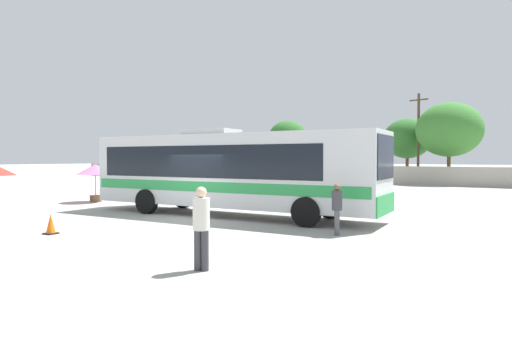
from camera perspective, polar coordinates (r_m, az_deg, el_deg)
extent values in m
plane|color=#A3A099|center=(25.60, 6.13, -3.67)|extent=(300.00, 300.00, 0.00)
cube|color=#9E998C|center=(40.95, 16.00, -0.58)|extent=(80.00, 0.30, 1.65)
cube|color=silver|center=(17.79, -3.41, 0.08)|extent=(12.58, 3.01, 2.88)
cube|color=black|center=(18.13, -5.07, 1.20)|extent=(10.34, 2.96, 1.27)
cube|color=green|center=(17.82, -3.40, -1.95)|extent=(12.33, 3.02, 0.40)
cube|color=#19212D|center=(15.33, 16.69, 1.70)|extent=(0.12, 2.29, 1.50)
cube|color=green|center=(15.41, 16.66, -4.30)|extent=(0.15, 2.50, 0.69)
cube|color=#B2B2B2|center=(18.34, -5.89, 4.99)|extent=(2.25, 1.48, 0.24)
cylinder|color=black|center=(17.27, 9.76, -4.51)|extent=(1.05, 0.34, 1.04)
cylinder|color=black|center=(15.00, 6.61, -5.43)|extent=(1.05, 0.34, 1.04)
cylinder|color=black|center=(20.88, -9.54, -3.45)|extent=(1.05, 0.34, 1.04)
cylinder|color=black|center=(19.04, -14.18, -3.97)|extent=(1.05, 0.34, 1.04)
cylinder|color=#4C4C51|center=(13.68, 10.63, -6.71)|extent=(0.14, 0.14, 0.77)
cylinder|color=#4C4C51|center=(13.54, 10.55, -6.80)|extent=(0.14, 0.14, 0.77)
cylinder|color=#38383D|center=(13.53, 10.61, -3.88)|extent=(0.38, 0.38, 0.61)
sphere|color=brown|center=(13.50, 10.62, -2.17)|extent=(0.21, 0.21, 0.21)
cylinder|color=#38383D|center=(9.35, -7.66, -10.32)|extent=(0.16, 0.16, 0.86)
cylinder|color=#38383D|center=(9.29, -6.73, -10.40)|extent=(0.16, 0.16, 0.86)
cylinder|color=silver|center=(9.19, -7.21, -5.68)|extent=(0.45, 0.45, 0.68)
sphere|color=beige|center=(9.15, -7.22, -2.85)|extent=(0.23, 0.23, 0.23)
cylinder|color=gray|center=(24.89, -20.35, -1.62)|extent=(0.05, 0.05, 1.98)
cone|color=pink|center=(24.86, -20.37, 0.15)|extent=(1.95, 1.95, 0.54)
cube|color=brown|center=(24.95, -20.33, -3.48)|extent=(0.50, 0.50, 0.36)
cube|color=red|center=(42.87, -0.11, -0.69)|extent=(4.25, 1.91, 0.60)
cube|color=black|center=(42.96, -0.35, 0.05)|extent=(2.35, 1.71, 0.49)
cylinder|color=black|center=(42.94, 1.99, -1.09)|extent=(0.65, 0.24, 0.64)
cylinder|color=black|center=(41.44, 0.73, -1.19)|extent=(0.65, 0.24, 0.64)
cylinder|color=black|center=(44.33, -0.90, -1.00)|extent=(0.65, 0.24, 0.64)
cylinder|color=black|center=(42.88, -2.21, -1.09)|extent=(0.65, 0.24, 0.64)
cube|color=silver|center=(40.07, 7.39, -0.84)|extent=(4.51, 1.83, 0.64)
cube|color=black|center=(39.96, 7.68, -0.01)|extent=(2.49, 1.67, 0.52)
cylinder|color=black|center=(39.89, 5.03, -1.30)|extent=(0.64, 0.22, 0.64)
cylinder|color=black|center=(41.47, 6.13, -1.19)|extent=(0.64, 0.22, 0.64)
cylinder|color=black|center=(38.72, 8.73, -1.40)|extent=(0.64, 0.22, 0.64)
cylinder|color=black|center=(40.34, 9.71, -1.29)|extent=(0.64, 0.22, 0.64)
cylinder|color=#4C3823|center=(43.41, 20.56, 3.96)|extent=(0.24, 0.24, 8.40)
cube|color=#473321|center=(43.71, 20.60, 8.69)|extent=(1.76, 0.63, 0.12)
cylinder|color=brown|center=(50.82, 4.18, 0.84)|extent=(0.32, 0.32, 3.32)
ellipsoid|color=#2D6628|center=(50.88, 4.19, 4.45)|extent=(4.40, 4.40, 3.74)
cylinder|color=brown|center=(46.91, 19.24, 0.30)|extent=(0.32, 0.32, 2.69)
ellipsoid|color=#2D6628|center=(46.94, 19.28, 3.99)|extent=(4.78, 4.78, 4.07)
cylinder|color=brown|center=(43.16, 24.00, 0.30)|extent=(0.32, 0.32, 2.93)
ellipsoid|color=#38752D|center=(43.23, 24.05, 4.93)|extent=(5.79, 5.79, 4.92)
cube|color=black|center=(15.05, -25.36, -7.48)|extent=(0.36, 0.36, 0.04)
cone|color=orange|center=(15.01, -25.37, -6.27)|extent=(0.28, 0.28, 0.60)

